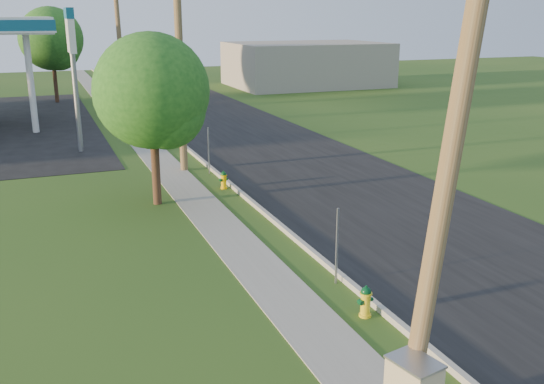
# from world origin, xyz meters

# --- Properties ---
(ground_plane) EXTENTS (140.00, 140.00, 0.00)m
(ground_plane) POSITION_xyz_m (0.00, 0.00, 0.00)
(ground_plane) COLOR #274A18
(ground_plane) RESTS_ON ground
(road) EXTENTS (8.00, 120.00, 0.02)m
(road) POSITION_xyz_m (4.50, 10.00, 0.01)
(road) COLOR black
(road) RESTS_ON ground
(curb) EXTENTS (0.15, 120.00, 0.15)m
(curb) POSITION_xyz_m (0.50, 10.00, 0.07)
(curb) COLOR #A09D93
(curb) RESTS_ON ground
(sidewalk) EXTENTS (1.50, 120.00, 0.03)m
(sidewalk) POSITION_xyz_m (-1.25, 10.00, 0.01)
(sidewalk) COLOR gray
(sidewalk) RESTS_ON ground
(utility_pole_near) EXTENTS (1.40, 0.32, 9.48)m
(utility_pole_near) POSITION_xyz_m (-0.60, -1.00, 4.80)
(utility_pole_near) COLOR brown
(utility_pole_near) RESTS_ON ground
(utility_pole_mid) EXTENTS (1.40, 0.32, 9.80)m
(utility_pole_mid) POSITION_xyz_m (-0.60, 17.00, 4.95)
(utility_pole_mid) COLOR brown
(utility_pole_mid) RESTS_ON ground
(utility_pole_far) EXTENTS (1.40, 0.32, 9.50)m
(utility_pole_far) POSITION_xyz_m (-0.60, 35.00, 4.80)
(utility_pole_far) COLOR brown
(utility_pole_far) RESTS_ON ground
(sign_post_near) EXTENTS (0.05, 0.04, 2.00)m
(sign_post_near) POSITION_xyz_m (0.25, 4.20, 1.00)
(sign_post_near) COLOR gray
(sign_post_near) RESTS_ON ground
(sign_post_mid) EXTENTS (0.05, 0.04, 2.00)m
(sign_post_mid) POSITION_xyz_m (0.25, 16.00, 1.00)
(sign_post_mid) COLOR gray
(sign_post_mid) RESTS_ON ground
(sign_post_far) EXTENTS (0.05, 0.04, 2.00)m
(sign_post_far) POSITION_xyz_m (0.25, 28.20, 1.00)
(sign_post_far) COLOR gray
(sign_post_far) RESTS_ON ground
(price_pylon) EXTENTS (0.34, 2.04, 6.85)m
(price_pylon) POSITION_xyz_m (-4.50, 22.50, 5.43)
(price_pylon) COLOR gray
(price_pylon) RESTS_ON ground
(distant_building) EXTENTS (14.00, 10.00, 4.00)m
(distant_building) POSITION_xyz_m (18.00, 45.00, 2.00)
(distant_building) COLOR gray
(distant_building) RESTS_ON ground
(tree_verge) EXTENTS (3.97, 3.97, 6.02)m
(tree_verge) POSITION_xyz_m (-2.54, 12.47, 3.88)
(tree_verge) COLOR #362318
(tree_verge) RESTS_ON ground
(tree_lot) EXTENTS (4.72, 4.72, 7.15)m
(tree_lot) POSITION_xyz_m (-4.68, 41.34, 4.61)
(tree_lot) COLOR #362318
(tree_lot) RESTS_ON ground
(hydrant_near) EXTENTS (0.39, 0.35, 0.75)m
(hydrant_near) POSITION_xyz_m (0.07, 2.40, 0.37)
(hydrant_near) COLOR gold
(hydrant_near) RESTS_ON ground
(hydrant_mid) EXTENTS (0.37, 0.33, 0.72)m
(hydrant_mid) POSITION_xyz_m (0.16, 13.57, 0.35)
(hydrant_mid) COLOR #FDC304
(hydrant_mid) RESTS_ON ground
(hydrant_far) EXTENTS (0.42, 0.37, 0.81)m
(hydrant_far) POSITION_xyz_m (0.05, 26.27, 0.40)
(hydrant_far) COLOR #E6B804
(hydrant_far) RESTS_ON ground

